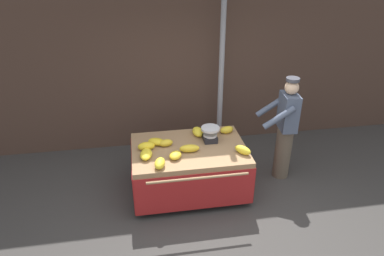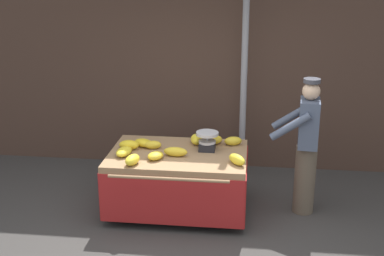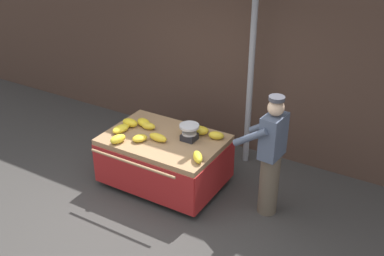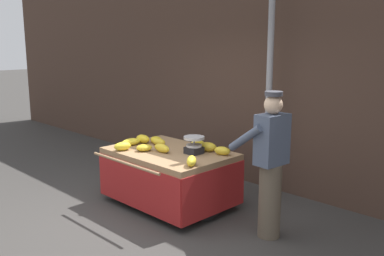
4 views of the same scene
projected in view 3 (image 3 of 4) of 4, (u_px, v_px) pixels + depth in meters
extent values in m
plane|color=#383533|center=(138.00, 225.00, 6.13)|extent=(60.00, 60.00, 0.00)
cube|color=#473328|center=(234.00, 40.00, 7.33)|extent=(16.00, 0.24, 3.60)
cylinder|color=gray|center=(251.00, 64.00, 6.80)|extent=(0.09, 0.09, 3.29)
cube|color=#93704C|center=(164.00, 140.00, 6.64)|extent=(1.68, 1.15, 0.08)
cylinder|color=black|center=(124.00, 150.00, 7.17)|extent=(0.05, 0.69, 0.69)
cylinder|color=#B7B7BC|center=(122.00, 150.00, 7.18)|extent=(0.01, 0.12, 0.12)
cylinder|color=black|center=(210.00, 178.00, 6.49)|extent=(0.05, 0.69, 0.69)
cylinder|color=#B7B7BC|center=(212.00, 179.00, 6.47)|extent=(0.01, 0.12, 0.12)
cylinder|color=#4C4742|center=(182.00, 148.00, 7.20)|extent=(0.05, 0.05, 0.70)
cube|color=maroon|center=(141.00, 179.00, 6.36)|extent=(1.68, 0.02, 0.60)
cube|color=maroon|center=(185.00, 143.00, 7.24)|extent=(1.68, 0.02, 0.60)
cube|color=maroon|center=(119.00, 146.00, 7.18)|extent=(0.02, 1.15, 0.60)
cube|color=maroon|center=(215.00, 177.00, 6.42)|extent=(0.02, 1.15, 0.60)
cylinder|color=#93704C|center=(132.00, 163.00, 6.06)|extent=(1.34, 0.04, 0.04)
cube|color=black|center=(189.00, 137.00, 6.54)|extent=(0.20, 0.20, 0.09)
cylinder|color=#B7B7BC|center=(189.00, 131.00, 6.50)|extent=(0.02, 0.02, 0.11)
cylinder|color=#B7B7BC|center=(189.00, 126.00, 6.46)|extent=(0.28, 0.28, 0.04)
cylinder|color=#B7B7BC|center=(189.00, 133.00, 6.51)|extent=(0.21, 0.21, 0.03)
ellipsoid|color=yellow|center=(188.00, 127.00, 6.77)|extent=(0.19, 0.28, 0.12)
ellipsoid|color=gold|center=(130.00, 123.00, 6.90)|extent=(0.25, 0.15, 0.12)
ellipsoid|color=gold|center=(200.00, 130.00, 6.69)|extent=(0.30, 0.23, 0.12)
ellipsoid|color=gold|center=(216.00, 135.00, 6.56)|extent=(0.25, 0.18, 0.11)
ellipsoid|color=yellow|center=(121.00, 129.00, 6.76)|extent=(0.21, 0.31, 0.10)
ellipsoid|color=gold|center=(140.00, 138.00, 6.51)|extent=(0.25, 0.27, 0.09)
ellipsoid|color=yellow|center=(118.00, 139.00, 6.47)|extent=(0.20, 0.27, 0.12)
ellipsoid|color=gold|center=(158.00, 137.00, 6.51)|extent=(0.30, 0.13, 0.12)
ellipsoid|color=gold|center=(144.00, 123.00, 6.93)|extent=(0.31, 0.26, 0.10)
ellipsoid|color=gold|center=(148.00, 126.00, 6.82)|extent=(0.23, 0.15, 0.11)
ellipsoid|color=yellow|center=(198.00, 157.00, 6.04)|extent=(0.25, 0.27, 0.12)
cylinder|color=brown|center=(269.00, 184.00, 6.19)|extent=(0.26, 0.26, 0.88)
cube|color=#475166|center=(273.00, 136.00, 5.85)|extent=(0.26, 0.40, 0.58)
sphere|color=#DBB28E|center=(276.00, 108.00, 5.67)|extent=(0.21, 0.21, 0.21)
cylinder|color=#3F3F47|center=(277.00, 98.00, 5.61)|extent=(0.20, 0.20, 0.05)
cylinder|color=#475166|center=(250.00, 137.00, 5.81)|extent=(0.48, 0.13, 0.37)
cylinder|color=#475166|center=(266.00, 125.00, 6.11)|extent=(0.48, 0.13, 0.37)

